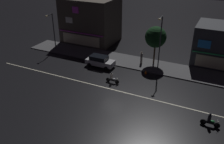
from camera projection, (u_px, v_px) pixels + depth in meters
The scene contains 13 objects.
ground_plane at pixel (112, 89), 30.43m from camera, with size 140.00×140.00×0.00m, color black.
lane_divider_stripe at pixel (112, 89), 30.43m from camera, with size 36.52×0.16×0.01m, color beige.
sidewalk_far at pixel (136, 63), 37.42m from camera, with size 38.44×4.62×0.14m, color #4C4C4F.
storefront_left_block at pixel (223, 45), 36.06m from camera, with size 8.05×6.62×6.00m.
storefront_center_block at pixel (91, 20), 44.92m from camera, with size 9.51×7.59×8.12m.
streetlamp_west at pixel (53, 28), 40.65m from camera, with size 0.44×1.64×6.26m.
streetlamp_mid at pixel (160, 40), 33.06m from camera, with size 0.44×1.64×7.86m.
pedestrian_on_sidewalk at pixel (141, 58), 36.67m from camera, with size 0.34×0.34×1.90m.
street_tree at pixel (156, 37), 35.29m from camera, with size 3.15×3.15×5.76m.
parked_car_near_kerb at pixel (100, 61), 36.10m from camera, with size 4.30×1.98×1.67m.
motorcycle_lead at pixel (112, 78), 31.68m from camera, with size 1.90×0.60×1.52m.
motorcycle_following at pixel (210, 121), 23.85m from camera, with size 1.90×0.60×1.52m.
traffic_cone at pixel (146, 72), 34.17m from camera, with size 0.36×0.36×0.55m, color orange.
Camera 1 is at (11.39, -23.53, 15.74)m, focal length 38.71 mm.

